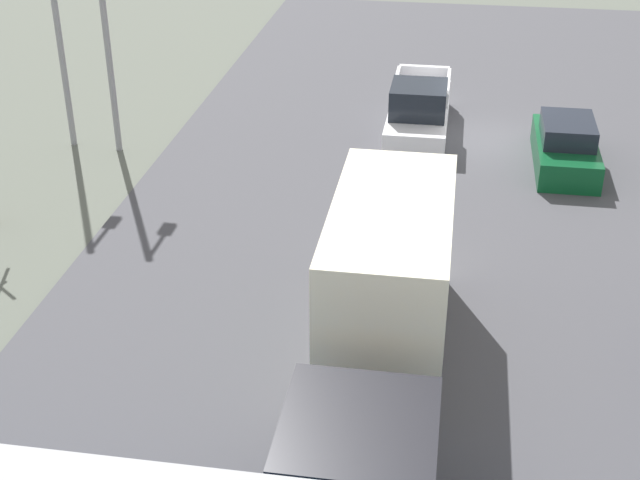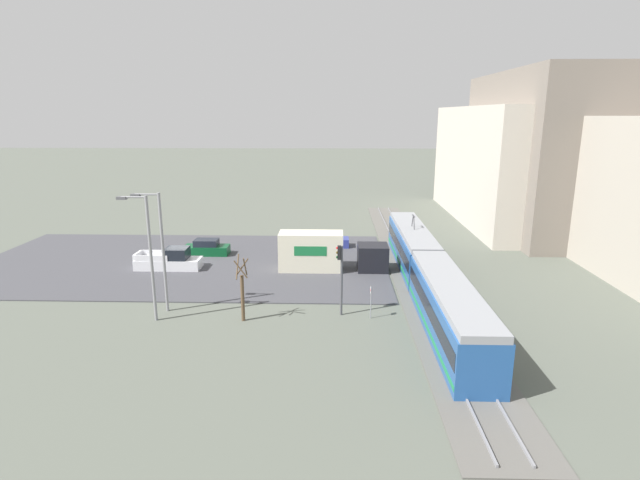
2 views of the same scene
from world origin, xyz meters
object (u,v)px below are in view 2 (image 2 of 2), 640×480
(sedan_car_0, at_px, (326,240))
(sedan_car_1, at_px, (207,248))
(street_lamp_mid_block, at_px, (147,250))
(street_tree, at_px, (242,292))
(box_truck, at_px, (326,253))
(street_lamp_near_crossing, at_px, (160,245))
(light_rail_tram, at_px, (427,272))
(no_parking_sign, at_px, (371,299))
(pickup_truck, at_px, (170,261))
(traffic_light_pole, at_px, (340,270))

(sedan_car_0, height_order, sedan_car_1, sedan_car_0)
(sedan_car_1, bearing_deg, street_lamp_mid_block, -178.64)
(street_tree, distance_m, street_lamp_mid_block, 6.69)
(box_truck, height_order, street_lamp_near_crossing, street_lamp_near_crossing)
(light_rail_tram, height_order, street_lamp_mid_block, street_lamp_mid_block)
(street_lamp_near_crossing, relative_size, street_lamp_mid_block, 0.99)
(box_truck, distance_m, street_lamp_mid_block, 16.44)
(box_truck, xyz_separation_m, sedan_car_0, (-7.99, -0.16, -0.91))
(sedan_car_1, distance_m, no_parking_sign, 21.37)
(light_rail_tram, xyz_separation_m, pickup_truck, (-5.57, -21.74, -0.93))
(box_truck, relative_size, no_parking_sign, 4.28)
(sedan_car_1, relative_size, street_tree, 0.96)
(box_truck, xyz_separation_m, sedan_car_1, (-4.59, -11.79, -0.93))
(box_truck, relative_size, street_tree, 2.11)
(light_rail_tram, bearing_deg, sedan_car_0, -149.62)
(sedan_car_0, bearing_deg, street_lamp_mid_block, 149.85)
(box_truck, relative_size, traffic_light_pole, 1.93)
(traffic_light_pole, height_order, street_lamp_mid_block, street_lamp_mid_block)
(sedan_car_1, distance_m, street_tree, 17.16)
(pickup_truck, bearing_deg, no_parking_sign, 58.41)
(light_rail_tram, relative_size, street_tree, 6.67)
(street_lamp_near_crossing, distance_m, no_parking_sign, 14.83)
(traffic_light_pole, distance_m, no_parking_sign, 2.82)
(street_tree, relative_size, street_lamp_mid_block, 0.53)
(pickup_truck, height_order, sedan_car_1, pickup_truck)
(traffic_light_pole, distance_m, street_lamp_mid_block, 12.74)
(box_truck, distance_m, pickup_truck, 13.92)
(light_rail_tram, bearing_deg, pickup_truck, -104.38)
(box_truck, bearing_deg, no_parking_sign, 16.80)
(light_rail_tram, relative_size, sedan_car_1, 6.97)
(sedan_car_0, xyz_separation_m, street_tree, (19.25, -5.18, 1.34))
(box_truck, relative_size, street_lamp_near_crossing, 1.14)
(no_parking_sign, bearing_deg, street_lamp_mid_block, -87.06)
(light_rail_tram, bearing_deg, street_lamp_mid_block, -73.51)
(sedan_car_1, height_order, street_lamp_near_crossing, street_lamp_near_crossing)
(pickup_truck, xyz_separation_m, traffic_light_pole, (9.97, 15.05, 2.42))
(pickup_truck, distance_m, sedan_car_1, 5.14)
(pickup_truck, xyz_separation_m, sedan_car_0, (-8.09, 13.73, -0.08))
(light_rail_tram, bearing_deg, no_parking_sign, -43.14)
(sedan_car_0, distance_m, street_lamp_mid_block, 22.77)
(light_rail_tram, distance_m, no_parking_sign, 6.79)
(light_rail_tram, distance_m, sedan_car_1, 22.18)
(street_lamp_near_crossing, bearing_deg, pickup_truck, -164.24)
(sedan_car_1, distance_m, traffic_light_pole, 19.72)
(sedan_car_0, height_order, no_parking_sign, no_parking_sign)
(sedan_car_0, bearing_deg, sedan_car_1, 106.30)
(street_lamp_near_crossing, bearing_deg, street_tree, 75.10)
(street_lamp_near_crossing, bearing_deg, no_parking_sign, 86.36)
(box_truck, xyz_separation_m, no_parking_sign, (10.62, 3.21, -0.27))
(light_rail_tram, distance_m, traffic_light_pole, 8.14)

